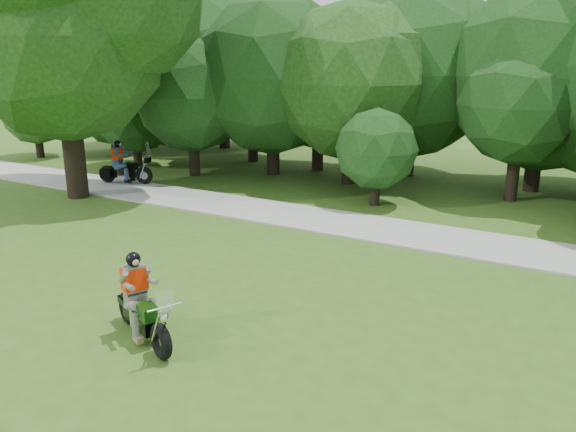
% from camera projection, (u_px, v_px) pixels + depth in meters
% --- Properties ---
extents(ground, '(100.00, 100.00, 0.00)m').
position_uv_depth(ground, '(215.00, 380.00, 8.10)').
color(ground, '#3B5C1A').
rests_on(ground, ground).
extents(walkway, '(60.00, 2.20, 0.06)m').
position_uv_depth(walkway, '(399.00, 232.00, 14.76)').
color(walkway, '#A9A9A4').
rests_on(walkway, ground).
extents(tree_line, '(39.83, 11.87, 7.88)m').
position_uv_depth(tree_line, '(501.00, 81.00, 18.75)').
color(tree_line, black).
rests_on(tree_line, ground).
extents(big_tree_west, '(8.64, 6.56, 9.96)m').
position_uv_depth(big_tree_west, '(68.00, 13.00, 17.25)').
color(big_tree_west, black).
rests_on(big_tree_west, ground).
extents(chopper_motorcycle, '(1.96, 1.17, 1.46)m').
position_uv_depth(chopper_motorcycle, '(140.00, 308.00, 9.18)').
color(chopper_motorcycle, black).
rests_on(chopper_motorcycle, ground).
extents(touring_motorcycle, '(1.98, 1.12, 1.56)m').
position_uv_depth(touring_motorcycle, '(122.00, 168.00, 20.08)').
color(touring_motorcycle, black).
rests_on(touring_motorcycle, walkway).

